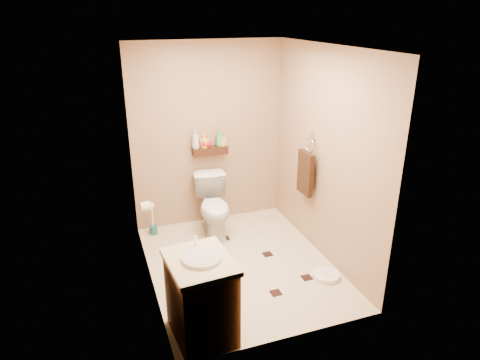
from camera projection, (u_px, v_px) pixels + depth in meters
name	position (u px, v px, depth m)	size (l,w,h in m)	color
ground	(240.00, 265.00, 4.91)	(2.50, 2.50, 0.00)	beige
wall_back	(208.00, 136.00, 5.56)	(2.00, 0.04, 2.40)	#9E7E5A
wall_front	(294.00, 217.00, 3.37)	(2.00, 0.04, 2.40)	#9E7E5A
wall_left	(143.00, 178.00, 4.15)	(0.04, 2.50, 2.40)	#9E7E5A
wall_right	(324.00, 156.00, 4.77)	(0.04, 2.50, 2.40)	#9E7E5A
ceiling	(240.00, 46.00, 4.02)	(2.00, 2.50, 0.02)	silver
wall_shelf	(210.00, 151.00, 5.55)	(0.46, 0.14, 0.10)	#3D1B10
floor_accents	(244.00, 264.00, 4.90)	(1.28, 1.36, 0.01)	black
toilet	(214.00, 207.00, 5.48)	(0.42, 0.74, 0.75)	white
vanity	(201.00, 297.00, 3.71)	(0.58, 0.68, 0.90)	brown
bathroom_scale	(326.00, 275.00, 4.66)	(0.34, 0.34, 0.06)	white
toilet_brush	(153.00, 223.00, 5.53)	(0.10, 0.10, 0.45)	#186052
towel_ring	(306.00, 171.00, 5.06)	(0.12, 0.30, 0.76)	silver
toilet_paper	(145.00, 206.00, 4.96)	(0.12, 0.11, 0.12)	white
bottle_a	(196.00, 139.00, 5.43)	(0.10, 0.10, 0.25)	beige
bottle_b	(205.00, 141.00, 5.48)	(0.08, 0.08, 0.18)	yellow
bottle_c	(206.00, 141.00, 5.49)	(0.12, 0.12, 0.16)	red
bottle_d	(219.00, 138.00, 5.53)	(0.09, 0.09, 0.23)	#39AC5B
bottle_e	(223.00, 139.00, 5.56)	(0.08, 0.08, 0.17)	#DC8E49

